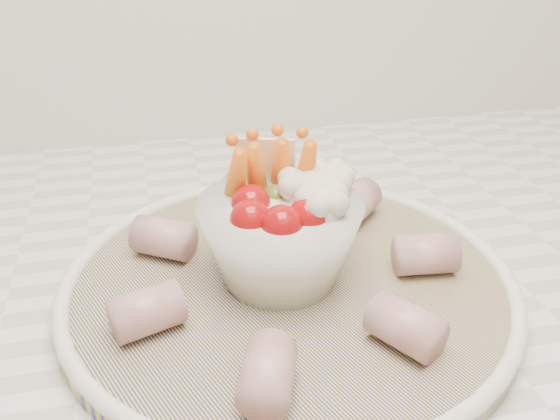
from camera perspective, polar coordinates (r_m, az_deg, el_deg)
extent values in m
cube|color=silver|center=(0.57, 12.39, -5.07)|extent=(2.04, 0.62, 0.04)
cylinder|color=navy|center=(0.48, 0.79, -7.10)|extent=(0.45, 0.45, 0.01)
torus|color=white|center=(0.48, 0.79, -6.37)|extent=(0.35, 0.35, 0.01)
sphere|color=#9F0A0C|center=(0.43, -2.71, -0.88)|extent=(0.03, 0.03, 0.03)
sphere|color=#9F0A0C|center=(0.42, 0.16, -1.41)|extent=(0.03, 0.03, 0.03)
sphere|color=#9F0A0C|center=(0.43, 2.63, -0.63)|extent=(0.03, 0.03, 0.03)
sphere|color=#9F0A0C|center=(0.45, -2.69, 0.55)|extent=(0.03, 0.03, 0.03)
sphere|color=#4C7025|center=(0.46, -0.30, 1.08)|extent=(0.02, 0.02, 0.02)
cone|color=orange|center=(0.47, -2.19, 3.00)|extent=(0.03, 0.05, 0.07)
cone|color=orange|center=(0.47, 0.09, 3.43)|extent=(0.03, 0.04, 0.07)
cone|color=orange|center=(0.47, 2.35, 3.19)|extent=(0.02, 0.04, 0.07)
cone|color=orange|center=(0.46, -4.04, 2.39)|extent=(0.03, 0.04, 0.07)
sphere|color=silver|center=(0.46, 4.07, 1.28)|extent=(0.03, 0.03, 0.03)
sphere|color=silver|center=(0.44, 3.91, 0.00)|extent=(0.03, 0.03, 0.03)
sphere|color=silver|center=(0.47, 4.37, 2.27)|extent=(0.03, 0.03, 0.03)
sphere|color=silver|center=(0.46, 2.04, 1.54)|extent=(0.03, 0.03, 0.03)
cube|color=#F6E8BF|center=(0.48, -1.31, 4.05)|extent=(0.05, 0.02, 0.05)
cylinder|color=#A84D5A|center=(0.49, 13.16, -3.94)|extent=(0.05, 0.04, 0.03)
cylinder|color=#A84D5A|center=(0.56, 6.91, 0.64)|extent=(0.05, 0.05, 0.03)
cylinder|color=#A84D5A|center=(0.57, -3.28, 1.48)|extent=(0.04, 0.05, 0.03)
cylinder|color=#A84D5A|center=(0.51, -10.58, -2.53)|extent=(0.06, 0.05, 0.03)
cylinder|color=#A84D5A|center=(0.43, -12.08, -9.06)|extent=(0.05, 0.04, 0.03)
cylinder|color=#A84D5A|center=(0.38, -1.13, -14.78)|extent=(0.05, 0.05, 0.03)
cylinder|color=#A84D5A|center=(0.42, 11.42, -10.39)|extent=(0.05, 0.06, 0.03)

